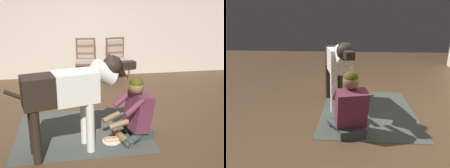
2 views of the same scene
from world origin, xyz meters
The scene contains 5 objects.
ground_plane centered at (0.00, 0.00, 0.00)m, with size 14.07×14.07×0.00m, color #4F3723.
area_rug centered at (-0.20, -0.14, 0.00)m, with size 1.88×1.53×0.01m, color #424840.
person_sitting_on_floor centered at (0.51, -0.43, 0.36)m, with size 0.71×0.58×0.87m.
large_dog centered at (-0.35, -0.65, 0.80)m, with size 1.58×0.57×1.21m.
hot_dog_on_plate centered at (0.17, -0.52, 0.02)m, with size 0.25×0.25×0.06m.
Camera 2 is at (2.94, -0.41, 1.46)m, focal length 31.84 mm.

